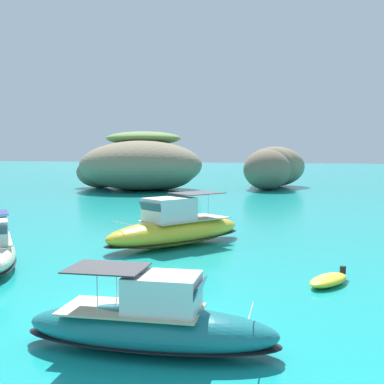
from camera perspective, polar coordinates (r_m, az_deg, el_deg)
ground_plane at (r=19.03m, az=-7.43°, el=-12.89°), size 400.00×400.00×0.00m
islet_large at (r=75.05m, az=-5.66°, el=2.92°), size 22.82×28.90×8.48m
islet_small at (r=77.63m, az=8.96°, el=2.73°), size 12.44×18.46×6.20m
motorboat_teal at (r=15.11m, az=-4.59°, el=-14.61°), size 7.68×2.78×2.37m
motorboat_yellow at (r=30.59m, az=-1.89°, el=-4.20°), size 8.01×9.85×3.10m
dinghy_tender at (r=22.68m, az=15.10°, el=-9.52°), size 2.13×2.82×0.58m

